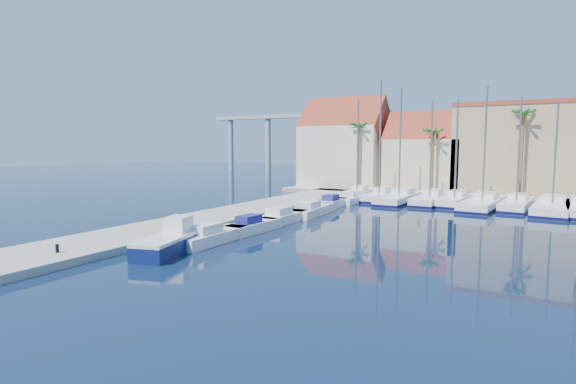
{
  "coord_description": "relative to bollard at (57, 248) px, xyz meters",
  "views": [
    {
      "loc": [
        16.46,
        -16.48,
        6.72
      ],
      "look_at": [
        -1.35,
        14.53,
        3.0
      ],
      "focal_mm": 28.0,
      "sensor_mm": 36.0,
      "label": 1
    }
  ],
  "objects": [
    {
      "name": "ground",
      "position": [
        7.97,
        0.95,
        -0.75
      ],
      "size": [
        260.0,
        260.0,
        0.0
      ],
      "primitive_type": "plane",
      "color": "black",
      "rests_on": "ground"
    },
    {
      "name": "quay_west",
      "position": [
        -1.03,
        14.45,
        -0.5
      ],
      "size": [
        6.0,
        77.0,
        0.5
      ],
      "primitive_type": "cube",
      "color": "gray",
      "rests_on": "ground"
    },
    {
      "name": "shore_north",
      "position": [
        17.97,
        48.95,
        -0.5
      ],
      "size": [
        54.0,
        16.0,
        0.5
      ],
      "primitive_type": "cube",
      "color": "gray",
      "rests_on": "ground"
    },
    {
      "name": "bollard",
      "position": [
        0.0,
        0.0,
        0.0
      ],
      "size": [
        0.2,
        0.2,
        0.5
      ],
      "primitive_type": "cylinder",
      "color": "black",
      "rests_on": "quay_west"
    },
    {
      "name": "fishing_boat",
      "position": [
        4.17,
        4.94,
        -0.04
      ],
      "size": [
        3.63,
        6.42,
        2.13
      ],
      "rotation": [
        0.0,
        0.0,
        0.28
      ],
      "color": "#0D194F",
      "rests_on": "ground"
    },
    {
      "name": "motorboat_west_0",
      "position": [
        4.58,
        8.27,
        -0.24
      ],
      "size": [
        2.05,
        6.28,
        1.4
      ],
      "rotation": [
        0.0,
        0.0,
        0.01
      ],
      "color": "white",
      "rests_on": "ground"
    },
    {
      "name": "motorboat_west_1",
      "position": [
        4.91,
        12.91,
        -0.24
      ],
      "size": [
        2.02,
        5.5,
        1.4
      ],
      "rotation": [
        0.0,
        0.0,
        -0.05
      ],
      "color": "white",
      "rests_on": "ground"
    },
    {
      "name": "motorboat_west_2",
      "position": [
        4.68,
        17.88,
        -0.24
      ],
      "size": [
        2.08,
        6.49,
        1.4
      ],
      "rotation": [
        0.0,
        0.0,
        0.0
      ],
      "color": "white",
      "rests_on": "ground"
    },
    {
      "name": "motorboat_west_3",
      "position": [
        4.82,
        23.01,
        -0.24
      ],
      "size": [
        2.9,
        7.58,
        1.4
      ],
      "rotation": [
        0.0,
        0.0,
        0.07
      ],
      "color": "white",
      "rests_on": "ground"
    },
    {
      "name": "motorboat_west_4",
      "position": [
        4.36,
        29.18,
        -0.24
      ],
      "size": [
        2.0,
        5.68,
        1.4
      ],
      "rotation": [
        0.0,
        0.0,
        0.04
      ],
      "color": "white",
      "rests_on": "ground"
    },
    {
      "name": "motorboat_west_5",
      "position": [
        4.85,
        34.12,
        -0.24
      ],
      "size": [
        2.64,
        7.38,
        1.4
      ],
      "rotation": [
        0.0,
        0.0,
        -0.04
      ],
      "color": "white",
      "rests_on": "ground"
    },
    {
      "name": "sailboat_0",
      "position": [
        4.03,
        37.89,
        -0.14
      ],
      "size": [
        2.53,
        8.7,
        12.34
      ],
      "rotation": [
        0.0,
        0.0,
        0.03
      ],
      "color": "white",
      "rests_on": "ground"
    },
    {
      "name": "sailboat_1",
      "position": [
        7.1,
        37.27,
        -0.1
      ],
      "size": [
        2.36,
        8.32,
        14.33
      ],
      "rotation": [
        0.0,
        0.0,
        -0.02
      ],
      "color": "white",
      "rests_on": "ground"
    },
    {
      "name": "sailboat_2",
      "position": [
        9.74,
        36.84,
        -0.18
      ],
      "size": [
        3.35,
        11.3,
        13.21
      ],
      "rotation": [
        0.0,
        0.0,
        -0.04
      ],
      "color": "white",
      "rests_on": "ground"
    },
    {
      "name": "sailboat_3",
      "position": [
        13.13,
        37.28,
        -0.18
      ],
      "size": [
        2.77,
        9.88,
        11.73
      ],
      "rotation": [
        0.0,
        0.0,
        -0.02
      ],
      "color": "white",
      "rests_on": "ground"
    },
    {
      "name": "sailboat_4",
      "position": [
        15.81,
        37.58,
        -0.17
      ],
      "size": [
        3.1,
        9.37,
        11.74
      ],
      "rotation": [
        0.0,
        0.0,
        -0.07
      ],
      "color": "white",
      "rests_on": "ground"
    },
    {
      "name": "sailboat_5",
      "position": [
        18.87,
        36.38,
        -0.19
      ],
      "size": [
        4.05,
        11.88,
        12.86
      ],
      "rotation": [
        0.0,
        0.0,
        -0.08
      ],
      "color": "white",
      "rests_on": "ground"
    },
    {
      "name": "sailboat_6",
      "position": [
        22.02,
        37.25,
        -0.17
      ],
      "size": [
        3.21,
        9.71,
        11.68
      ],
      "rotation": [
        0.0,
        0.0,
        -0.07
      ],
      "color": "white",
      "rests_on": "ground"
    },
    {
      "name": "sailboat_7",
      "position": [
        25.27,
        36.78,
        -0.2
      ],
      "size": [
        4.01,
        12.21,
        11.09
      ],
      "rotation": [
        0.0,
        0.0,
        -0.07
      ],
      "color": "white",
      "rests_on": "ground"
    },
    {
      "name": "building_0",
      "position": [
        -2.03,
        47.95,
        5.77
      ],
      "size": [
        12.3,
        9.0,
        13.5
      ],
      "color": "#EBE2C5",
      "rests_on": "shore_north"
    },
    {
      "name": "building_1",
      "position": [
        9.97,
        47.95,
        4.54
      ],
      "size": [
        10.3,
        8.0,
        11.0
      ],
      "color": "beige",
      "rests_on": "shore_north"
    },
    {
      "name": "building_2",
      "position": [
        20.97,
        48.95,
        5.51
      ],
      "size": [
        14.2,
        10.2,
        11.5
      ],
      "color": "tan",
      "rests_on": "shore_north"
    },
    {
      "name": "palm_0",
      "position": [
        1.97,
        42.95,
        8.33
      ],
      "size": [
        2.6,
        2.6,
        10.15
      ],
      "color": "brown",
      "rests_on": "shore_north"
    },
    {
      "name": "palm_1",
      "position": [
        11.97,
        42.95,
        7.38
      ],
      "size": [
        2.6,
        2.6,
        9.15
      ],
      "color": "brown",
      "rests_on": "shore_north"
    },
    {
      "name": "palm_2",
      "position": [
        21.97,
        42.95,
        9.26
      ],
      "size": [
        2.6,
        2.6,
        11.15
      ],
      "color": "brown",
      "rests_on": "shore_north"
    },
    {
      "name": "viaduct",
      "position": [
        -31.1,
        82.95,
        9.5
      ],
      "size": [
        48.0,
        2.2,
        14.45
      ],
      "color": "#9E9E99",
      "rests_on": "ground"
    }
  ]
}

